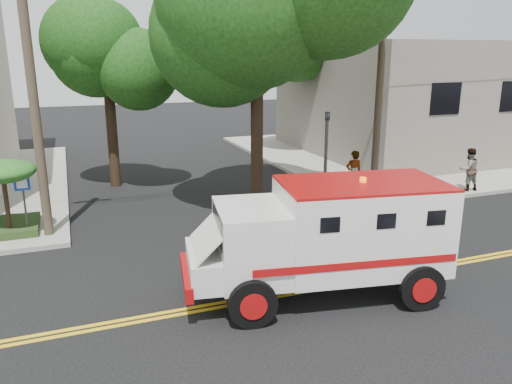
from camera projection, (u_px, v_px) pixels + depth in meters
name	position (u px, v px, depth m)	size (l,w,h in m)	color
ground	(295.00, 292.00, 12.03)	(100.00, 100.00, 0.00)	black
sidewalk_ne	(408.00, 152.00, 28.80)	(17.00, 17.00, 0.15)	gray
building_right	(428.00, 97.00, 28.94)	(14.00, 12.00, 6.00)	slate
utility_pole_left	(33.00, 92.00, 14.33)	(0.28, 0.28, 9.00)	#382D23
utility_pole_right	(380.00, 83.00, 18.58)	(0.28, 0.28, 9.00)	#382D23
tree_main	(273.00, 2.00, 16.38)	(6.08, 5.70, 9.85)	black
tree_left	(114.00, 49.00, 20.21)	(4.48, 4.20, 7.70)	black
tree_right	(321.00, 44.00, 27.65)	(4.80, 4.50, 8.20)	black
traffic_signal	(326.00, 150.00, 17.79)	(0.15, 0.18, 3.60)	#3F3F42
accessibility_sign	(24.00, 197.00, 15.11)	(0.45, 0.10, 2.02)	#3F3F42
armored_truck	(328.00, 233.00, 11.49)	(6.28, 3.22, 2.73)	silver
pedestrian_a	(353.00, 173.00, 19.41)	(0.66, 0.44, 1.82)	gray
pedestrian_b	(469.00, 169.00, 20.25)	(0.85, 0.66, 1.75)	gray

